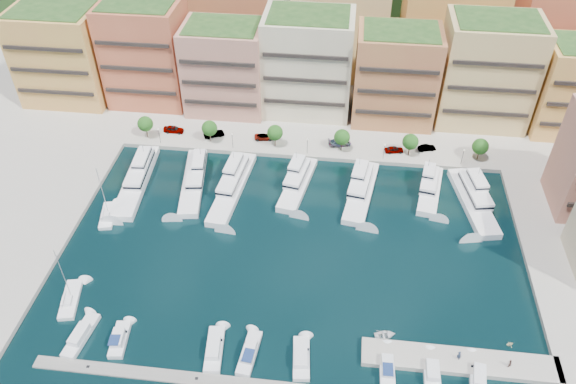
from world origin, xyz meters
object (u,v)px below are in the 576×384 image
(lamppost_1, at_px, (232,138))
(cruiser_9, at_px, (478,377))
(tree_2, at_px, (275,133))
(cruiser_4, at_px, (249,353))
(yacht_0, at_px, (138,177))
(tender_0, at_px, (385,335))
(lamppost_0, at_px, (159,133))
(lamppost_3, at_px, (384,149))
(car_4, at_px, (394,149))
(car_2, at_px, (264,137))
(tree_3, at_px, (342,137))
(tree_5, at_px, (480,146))
(tree_4, at_px, (410,142))
(yacht_2, at_px, (233,184))
(lamppost_2, at_px, (307,144))
(cruiser_0, at_px, (81,336))
(yacht_5, at_px, (430,187))
(person_1, at_px, (509,363))
(sailboat_2, at_px, (108,216))
(cruiser_5, at_px, (301,359))
(yacht_3, at_px, (298,181))
(tender_3, at_px, (510,344))
(tree_1, at_px, (209,128))
(cruiser_1, at_px, (119,340))
(yacht_6, at_px, (473,198))
(cruiser_3, at_px, (214,350))
(yacht_4, at_px, (361,189))
(cruiser_7, at_px, (387,367))
(car_5, at_px, (427,148))
(lamppost_4, at_px, (463,154))
(tree_0, at_px, (145,124))
(yacht_1, at_px, (194,179))
(person_0, at_px, (459,355))
(car_3, at_px, (340,142))
(cruiser_8, at_px, (432,372))
(sailboat_0, at_px, (71,300))
(car_1, at_px, (214,134))

(lamppost_1, bearing_deg, cruiser_9, -47.89)
(tree_2, relative_size, cruiser_4, 0.65)
(yacht_0, distance_m, tender_0, 65.72)
(lamppost_0, distance_m, lamppost_3, 54.00)
(car_4, bearing_deg, car_2, 75.44)
(tree_3, height_order, tree_5, same)
(tree_4, xyz_separation_m, yacht_2, (-39.35, -15.86, -3.53))
(yacht_2, bearing_deg, lamppost_1, 101.06)
(lamppost_2, xyz_separation_m, cruiser_0, (-33.39, -55.80, -3.28))
(lamppost_0, distance_m, yacht_0, 14.00)
(yacht_5, bearing_deg, lamppost_3, 136.53)
(cruiser_4, xyz_separation_m, person_1, (41.84, 2.26, 1.25))
(sailboat_2, bearing_deg, tree_3, 30.83)
(tree_5, xyz_separation_m, cruiser_5, (-35.79, -58.09, -4.20))
(yacht_3, bearing_deg, tender_3, -43.62)
(tree_1, bearing_deg, cruiser_1, -92.57)
(yacht_6, bearing_deg, tree_1, 166.69)
(tender_0, bearing_deg, cruiser_3, 89.04)
(lamppost_3, height_order, yacht_4, yacht_4)
(yacht_2, bearing_deg, lamppost_3, 22.13)
(cruiser_3, height_order, cruiser_7, cruiser_7)
(yacht_0, distance_m, person_1, 84.63)
(tender_3, bearing_deg, tree_2, 20.19)
(tree_4, relative_size, car_5, 1.32)
(tree_2, distance_m, tender_3, 69.32)
(yacht_4, bearing_deg, tender_0, -82.73)
(cruiser_4, bearing_deg, yacht_0, 127.92)
(lamppost_4, xyz_separation_m, car_5, (-7.58, 4.64, -2.12))
(cruiser_1, distance_m, cruiser_7, 44.73)
(tree_0, distance_m, car_4, 60.68)
(yacht_1, height_order, yacht_3, same)
(cruiser_0, xyz_separation_m, person_0, (62.94, 2.73, 1.41))
(tree_2, height_order, car_3, tree_2)
(cruiser_8, bearing_deg, tree_2, 119.77)
(car_3, bearing_deg, yacht_2, 114.93)
(sailboat_0, bearing_deg, car_5, 38.49)
(yacht_4, xyz_separation_m, yacht_5, (15.10, 2.22, 0.12))
(yacht_3, bearing_deg, yacht_5, 2.21)
(lamppost_0, bearing_deg, tender_3, -33.12)
(tree_1, distance_m, cruiser_9, 81.09)
(yacht_0, bearing_deg, person_1, -28.10)
(cruiser_0, bearing_deg, lamppost_4, 38.80)
(car_1, bearing_deg, cruiser_1, 152.28)
(yacht_1, bearing_deg, tree_5, 13.12)
(yacht_4, relative_size, cruiser_7, 2.71)
(cruiser_5, bearing_deg, cruiser_9, 0.00)
(yacht_1, distance_m, yacht_6, 61.67)
(yacht_0, height_order, person_0, yacht_0)
(tree_0, distance_m, yacht_4, 55.11)
(yacht_2, bearing_deg, cruiser_4, -75.52)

